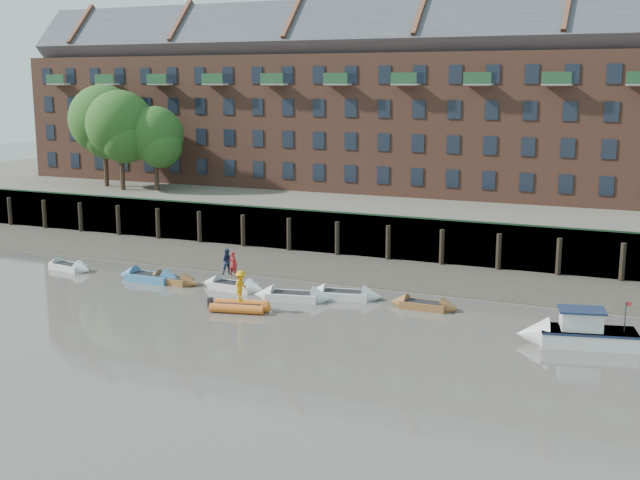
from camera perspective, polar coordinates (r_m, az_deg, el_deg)
The scene contains 19 objects.
ground at distance 40.35m, azimuth -8.08°, elevation -7.39°, with size 220.00×220.00×0.00m, color #5D5750.
foreshore at distance 55.85m, azimuth 1.65°, elevation -2.06°, with size 110.00×8.00×0.50m, color #3D382F.
mud_band at distance 52.80m, azimuth 0.26°, elevation -2.84°, with size 110.00×1.60×0.10m, color #4C4336.
river_wall at distance 59.52m, azimuth 3.24°, elevation 0.31°, with size 110.00×1.23×3.30m.
bank_terrace at distance 72.25m, azimuth 7.03°, elevation 2.17°, with size 110.00×28.00×3.20m, color #5E594D.
apartment_terrace at distance 72.35m, azimuth 7.47°, elevation 11.10°, with size 80.60×15.56×20.98m.
tree_cluster at distance 75.50m, azimuth -14.01°, elevation 7.96°, with size 11.76×7.74×9.40m.
rowboat_0 at distance 58.19m, azimuth -17.47°, elevation -1.83°, with size 4.34×1.87×1.22m.
rowboat_1 at distance 53.51m, azimuth -11.99°, elevation -2.62°, with size 4.83×1.46×1.40m.
rowboat_2 at distance 52.68m, azimuth -10.48°, elevation -2.82°, with size 4.23×1.59×1.20m.
rowboat_3 at distance 50.45m, azimuth -6.20°, elevation -3.29°, with size 4.66×1.65×1.33m.
rowboat_4 at distance 47.82m, azimuth -1.96°, elevation -4.03°, with size 4.97×2.33×1.39m.
rowboat_5 at distance 48.19m, azimuth 1.71°, elevation -3.92°, with size 4.81×2.22×1.35m.
rowboat_6 at distance 46.45m, azimuth 7.41°, elevation -4.62°, with size 4.16×1.28×1.20m.
rib_tender at distance 45.85m, azimuth -5.58°, elevation -4.73°, with size 3.50×2.24×0.59m.
motor_launch at distance 41.68m, azimuth 17.24°, elevation -6.32°, with size 6.01×3.13×2.36m.
person_rower_a at distance 50.04m, azimuth -6.19°, elevation -1.72°, with size 0.57×0.37×1.56m, color maroon.
person_rower_b at distance 50.50m, azimuth -6.57°, elevation -1.56°, with size 0.80×0.62×1.64m, color #19233F.
person_rib_crew at distance 45.56m, azimuth -5.65°, elevation -3.28°, with size 1.16×0.67×1.80m, color orange.
Camera 1 is at (20.36, -32.43, 12.74)m, focal length 45.00 mm.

